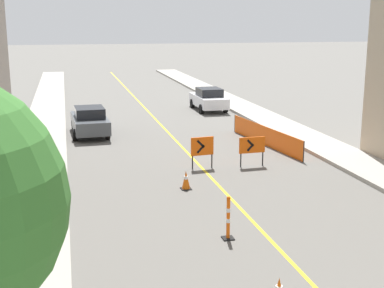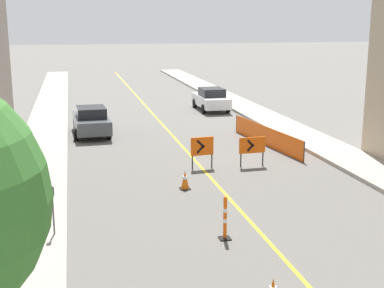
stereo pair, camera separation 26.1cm
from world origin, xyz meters
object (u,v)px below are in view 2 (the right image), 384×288
delineator_post_rear (225,220)px  arrow_barricade_primary (202,147)px  parked_car_curb_mid (211,99)px  parked_car_curb_near (91,121)px  arrow_barricade_secondary (252,146)px  parking_meter_far_curb (52,201)px  traffic_cone_third (185,180)px

delineator_post_rear → arrow_barricade_primary: arrow_barricade_primary is taller
parked_car_curb_mid → parked_car_curb_near: bearing=-142.8°
arrow_barricade_secondary → parking_meter_far_curb: 10.33m
parked_car_curb_near → arrow_barricade_secondary: bearing=-54.3°
parked_car_curb_near → parking_meter_far_curb: (-1.66, -14.51, 0.38)m
arrow_barricade_primary → parking_meter_far_curb: parking_meter_far_curb is taller
delineator_post_rear → arrow_barricade_primary: bearing=81.2°
parking_meter_far_curb → delineator_post_rear: bearing=-12.4°
parked_car_curb_mid → parking_meter_far_curb: parking_meter_far_curb is taller
arrow_barricade_secondary → parked_car_curb_mid: bearing=79.6°
delineator_post_rear → arrow_barricade_secondary: (3.35, 7.37, 0.34)m
delineator_post_rear → arrow_barricade_primary: (1.17, 7.56, 0.36)m
delineator_post_rear → parked_car_curb_near: parked_car_curb_near is taller
parked_car_curb_near → parked_car_curb_mid: size_ratio=1.01×
arrow_barricade_primary → parked_car_curb_mid: bearing=68.2°
parking_meter_far_curb → parked_car_curb_near: bearing=83.5°
parked_car_curb_near → parking_meter_far_curb: 14.61m
traffic_cone_third → parking_meter_far_curb: size_ratio=0.49×
parked_car_curb_near → parking_meter_far_curb: parking_meter_far_curb is taller
arrow_barricade_secondary → parked_car_curb_mid: size_ratio=0.30×
arrow_barricade_primary → parked_car_curb_near: 9.12m
arrow_barricade_secondary → parking_meter_far_curb: (-8.18, -6.31, 0.27)m
arrow_barricade_secondary → parked_car_curb_mid: 14.98m
arrow_barricade_secondary → parking_meter_far_curb: bearing=-144.9°
arrow_barricade_primary → parked_car_curb_mid: size_ratio=0.32×
arrow_barricade_primary → arrow_barricade_secondary: arrow_barricade_primary is taller
parked_car_curb_mid → parking_meter_far_curb: size_ratio=3.00×
traffic_cone_third → parked_car_curb_near: 11.13m
traffic_cone_third → arrow_barricade_primary: (1.32, 2.68, 0.58)m
traffic_cone_third → parking_meter_far_curb: bearing=-140.8°
delineator_post_rear → parked_car_curb_mid: size_ratio=0.30×
delineator_post_rear → arrow_barricade_primary: size_ratio=0.95×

